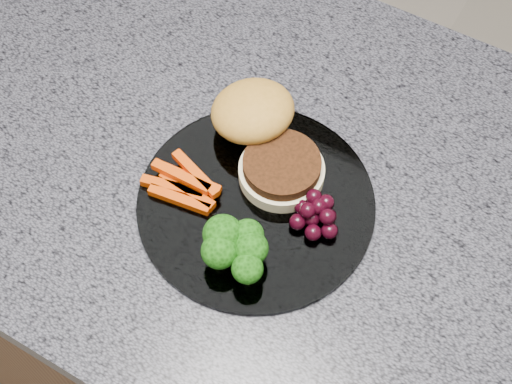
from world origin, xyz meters
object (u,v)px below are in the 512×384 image
plate (256,203)px  burger (263,134)px  grape_bunch (316,214)px  island_cabinet (242,305)px

plate → burger: (-0.03, 0.07, 0.03)m
burger → grape_bunch: burger is taller
plate → grape_bunch: size_ratio=4.60×
plate → burger: burger is taller
island_cabinet → grape_bunch: size_ratio=21.25×
island_cabinet → grape_bunch: bearing=-16.8°
grape_bunch → island_cabinet: bearing=163.2°
burger → grape_bunch: bearing=-7.7°
grape_bunch → plate: bearing=-170.0°
burger → grape_bunch: (0.10, -0.06, -0.01)m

